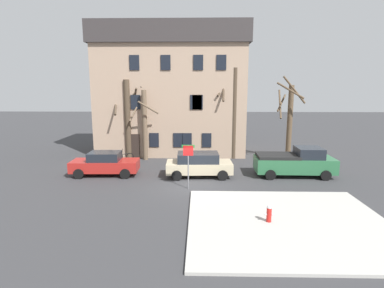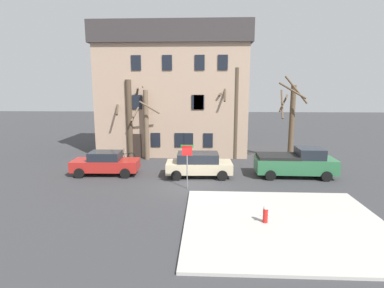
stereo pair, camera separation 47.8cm
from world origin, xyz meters
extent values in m
plane|color=#38383A|center=(0.00, 0.00, 0.00)|extent=(120.00, 120.00, 0.00)
cube|color=#B7B5AD|center=(4.39, -5.15, 0.06)|extent=(8.91, 8.00, 0.12)
cube|color=tan|center=(-2.16, 10.73, 4.80)|extent=(13.06, 6.10, 9.60)
cube|color=#383333|center=(-2.16, 10.73, 10.50)|extent=(13.56, 6.60, 1.80)
cube|color=#2D231E|center=(-5.25, 7.64, 1.05)|extent=(1.10, 0.12, 2.10)
cube|color=black|center=(-3.44, 7.65, 1.60)|extent=(0.80, 0.08, 1.20)
cube|color=black|center=(-1.41, 7.65, 1.60)|extent=(0.80, 0.08, 1.20)
cube|color=black|center=(-0.64, 7.65, 1.60)|extent=(0.80, 0.08, 1.20)
cube|color=black|center=(1.03, 7.65, 1.60)|extent=(0.80, 0.08, 1.20)
cube|color=black|center=(-4.93, 7.65, 4.80)|extent=(0.80, 0.08, 1.20)
cube|color=black|center=(0.04, 7.65, 4.80)|extent=(0.80, 0.08, 1.20)
cube|color=black|center=(0.21, 7.65, 4.80)|extent=(0.80, 0.08, 1.20)
cube|color=black|center=(0.28, 7.65, 4.80)|extent=(0.80, 0.08, 1.20)
cube|color=black|center=(-4.92, 7.65, 8.00)|extent=(0.80, 0.08, 1.20)
cube|color=black|center=(-2.36, 7.65, 8.00)|extent=(0.80, 0.08, 1.20)
cube|color=black|center=(0.29, 7.65, 8.00)|extent=(0.80, 0.08, 1.20)
cube|color=black|center=(2.16, 7.65, 8.00)|extent=(0.80, 0.08, 1.20)
cylinder|color=#4C3D2D|center=(-5.64, 7.63, 3.32)|extent=(0.49, 0.49, 6.65)
cylinder|color=#4C3D2D|center=(-5.03, 7.90, 5.21)|extent=(0.75, 1.39, 1.57)
cylinder|color=#4C3D2D|center=(-5.07, 8.28, 5.37)|extent=(1.51, 1.34, 1.57)
cylinder|color=#4C3D2D|center=(-6.57, 7.43, 4.38)|extent=(0.58, 1.98, 1.25)
cylinder|color=brown|center=(-4.13, 7.18, 2.90)|extent=(0.40, 0.40, 5.80)
cylinder|color=brown|center=(-3.97, 8.11, 4.79)|extent=(1.98, 0.47, 2.16)
cylinder|color=brown|center=(-4.88, 7.59, 4.28)|extent=(1.00, 1.66, 2.07)
cylinder|color=brown|center=(-3.68, 6.47, 4.42)|extent=(1.56, 1.05, 1.11)
cylinder|color=#4C3D2D|center=(3.33, 7.88, 3.80)|extent=(0.51, 0.51, 7.60)
cylinder|color=#4C3D2D|center=(3.00, 8.54, 6.95)|extent=(1.49, 0.87, 1.43)
cylinder|color=#4C3D2D|center=(2.38, 8.36, 5.89)|extent=(1.15, 2.07, 1.29)
cylinder|color=#4C3D2D|center=(3.06, 8.74, 7.07)|extent=(1.86, 0.75, 1.40)
cylinder|color=#4C3D2D|center=(2.81, 8.41, 5.93)|extent=(1.28, 1.26, 1.64)
cylinder|color=#4C3D2D|center=(2.40, 7.95, 6.14)|extent=(0.33, 2.02, 2.57)
cylinder|color=brown|center=(7.95, 7.70, 3.10)|extent=(0.43, 0.43, 6.19)
cylinder|color=brown|center=(7.10, 7.80, 4.66)|extent=(0.37, 1.84, 2.35)
cylinder|color=brown|center=(7.31, 8.14, 4.73)|extent=(1.07, 1.45, 1.42)
cylinder|color=brown|center=(7.92, 6.81, 5.82)|extent=(1.90, 0.23, 2.20)
cylinder|color=brown|center=(7.59, 6.71, 5.77)|extent=(2.09, 0.89, 1.35)
cube|color=#AD231E|center=(-6.10, 2.39, 0.69)|extent=(4.59, 1.90, 0.73)
cube|color=#1E232B|center=(-6.10, 2.39, 1.34)|extent=(2.14, 1.61, 0.58)
cylinder|color=black|center=(-4.59, 3.32, 0.34)|extent=(0.69, 0.24, 0.68)
cylinder|color=black|center=(-4.53, 1.57, 0.34)|extent=(0.69, 0.24, 0.68)
cylinder|color=black|center=(-7.67, 3.22, 0.34)|extent=(0.69, 0.24, 0.68)
cylinder|color=black|center=(-7.62, 1.46, 0.34)|extent=(0.69, 0.24, 0.68)
cube|color=#C6B793|center=(0.40, 2.23, 0.67)|extent=(4.49, 2.05, 0.71)
cube|color=#1E232B|center=(0.32, 2.22, 1.34)|extent=(2.81, 1.76, 0.62)
cylinder|color=black|center=(1.87, 3.22, 0.34)|extent=(0.69, 0.25, 0.68)
cylinder|color=black|center=(1.94, 1.35, 0.34)|extent=(0.69, 0.25, 0.68)
cylinder|color=black|center=(-1.14, 3.11, 0.34)|extent=(0.69, 0.25, 0.68)
cylinder|color=black|center=(-1.06, 1.23, 0.34)|extent=(0.69, 0.25, 0.68)
cube|color=#2D6B42|center=(6.91, 2.54, 0.81)|extent=(5.30, 2.18, 0.98)
cube|color=#1E232B|center=(7.86, 2.53, 1.65)|extent=(1.72, 1.86, 0.70)
cube|color=black|center=(5.75, 2.57, 1.40)|extent=(2.78, 2.05, 0.20)
cylinder|color=black|center=(8.72, 3.55, 0.34)|extent=(0.68, 0.23, 0.68)
cylinder|color=black|center=(8.68, 1.47, 0.34)|extent=(0.68, 0.23, 0.68)
cylinder|color=black|center=(5.14, 3.62, 0.34)|extent=(0.68, 0.23, 0.68)
cylinder|color=black|center=(5.10, 1.54, 0.34)|extent=(0.68, 0.23, 0.68)
cylinder|color=red|center=(3.50, -5.23, 0.44)|extent=(0.22, 0.22, 0.64)
sphere|color=silver|center=(3.50, -5.23, 0.78)|extent=(0.21, 0.21, 0.21)
cylinder|color=silver|center=(3.34, -5.23, 0.47)|extent=(0.10, 0.09, 0.09)
cylinder|color=silver|center=(3.66, -5.23, 0.47)|extent=(0.10, 0.09, 0.09)
cylinder|color=slate|center=(-0.25, -0.38, 1.32)|extent=(0.07, 0.07, 2.64)
cube|color=red|center=(-0.25, -0.40, 2.34)|extent=(0.60, 0.03, 0.60)
cube|color=#1E8C38|center=(-0.25, -0.36, 2.59)|extent=(0.76, 0.02, 0.18)
torus|color=black|center=(-5.28, 6.48, 0.36)|extent=(0.69, 0.26, 0.71)
torus|color=black|center=(-6.28, 6.79, 0.36)|extent=(0.69, 0.26, 0.71)
cylinder|color=black|center=(-5.78, 6.63, 0.58)|extent=(0.96, 0.34, 0.19)
cylinder|color=black|center=(-5.97, 6.69, 0.81)|extent=(0.10, 0.06, 0.45)
camera|label=1|loc=(0.39, -18.18, 5.98)|focal=28.90mm
camera|label=2|loc=(0.87, -18.16, 5.98)|focal=28.90mm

